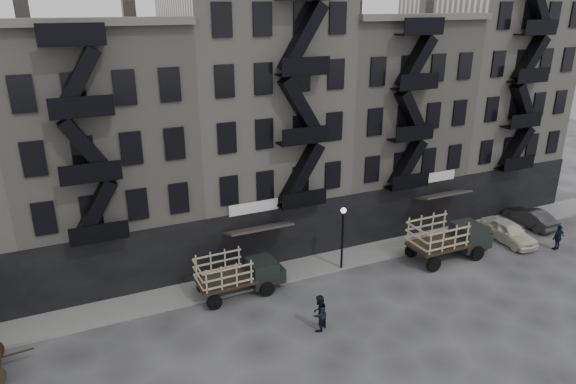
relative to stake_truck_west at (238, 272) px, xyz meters
name	(u,v)px	position (x,y,z in m)	size (l,w,h in m)	color
ground	(318,300)	(3.92, -2.60, -1.46)	(140.00, 140.00, 0.00)	#38383A
sidewalk	(291,270)	(3.92, 1.15, -1.39)	(55.00, 2.50, 0.15)	slate
building_midwest	(101,151)	(-6.08, 7.22, 6.04)	(10.00, 11.35, 16.20)	gray
building_center	(254,121)	(3.92, 7.22, 7.04)	(10.00, 11.35, 18.20)	gray
building_mideast	(377,122)	(13.92, 7.22, 6.04)	(10.00, 11.35, 16.20)	gray
building_east	(480,93)	(23.92, 7.22, 7.54)	(10.00, 11.35, 19.20)	gray
lamp_post	(343,230)	(6.92, 0.00, 1.32)	(0.36, 0.36, 4.28)	black
stake_truck_west	(238,272)	(0.00, 0.00, 0.00)	(5.17, 2.25, 2.56)	black
stake_truck_east	(449,235)	(14.15, -1.51, 0.21)	(5.87, 2.49, 2.93)	black
car_east	(509,232)	(19.81, -1.34, -0.71)	(1.78, 4.43, 1.51)	beige
car_far	(530,217)	(23.42, 0.00, -0.77)	(1.47, 4.21, 1.39)	#232326
pedestrian_mid	(319,313)	(2.63, -5.08, -0.46)	(0.98, 0.76, 2.01)	black
policeman	(558,237)	(21.89, -3.68, -0.55)	(1.07, 0.45, 1.83)	black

